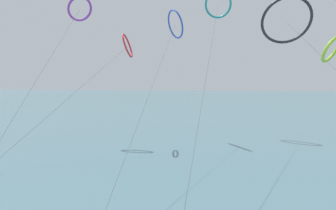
% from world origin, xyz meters
% --- Properties ---
extents(sea_water, '(400.00, 200.00, 0.08)m').
position_xyz_m(sea_water, '(0.00, 106.36, 0.04)').
color(sea_water, '#476B75').
rests_on(sea_water, ground).
extents(kite_cobalt, '(3.75, 39.22, 19.89)m').
position_xyz_m(kite_cobalt, '(-2.33, 47.30, 17.62)').
color(kite_cobalt, '#2647B7').
rests_on(kite_cobalt, ground).
extents(kite_violet, '(3.90, 20.68, 21.72)m').
position_xyz_m(kite_violet, '(-16.56, 44.14, 19.74)').
color(kite_violet, purple).
rests_on(kite_violet, ground).
extents(kite_teal, '(5.23, 47.52, 24.10)m').
position_xyz_m(kite_teal, '(4.34, 52.84, 21.70)').
color(kite_teal, teal).
rests_on(kite_teal, ground).
extents(kite_crimson, '(10.81, 19.05, 15.54)m').
position_xyz_m(kite_crimson, '(-8.41, 41.12, 13.79)').
color(kite_crimson, red).
rests_on(kite_crimson, ground).
extents(kite_charcoal, '(8.21, 26.75, 17.63)m').
position_xyz_m(kite_charcoal, '(10.97, 32.54, 15.31)').
color(kite_charcoal, black).
rests_on(kite_charcoal, ground).
extents(kite_lime, '(3.40, 28.45, 13.91)m').
position_xyz_m(kite_lime, '(16.09, 34.13, 12.41)').
color(kite_lime, '#8CC62D').
rests_on(kite_lime, ground).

